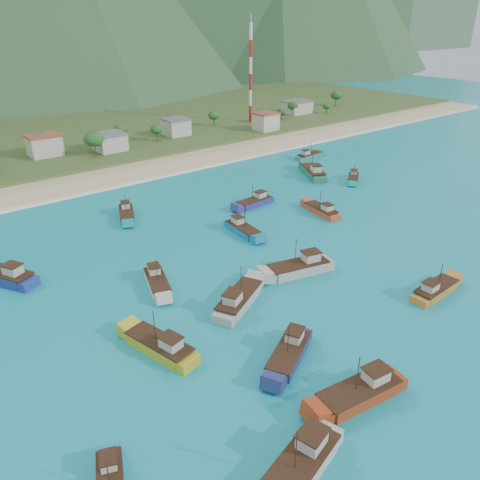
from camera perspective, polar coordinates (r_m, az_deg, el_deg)
ground at (r=75.50m, az=5.11°, el=-7.89°), size 600.00×600.00×0.00m
beach at (r=137.99m, az=-18.04°, el=6.85°), size 400.00×18.00×1.20m
land at (r=194.63m, az=-24.86°, el=11.01°), size 400.00×110.00×2.40m
surf_line at (r=129.53m, az=-16.46°, el=5.87°), size 400.00×2.50×0.08m
village at (r=161.02m, az=-18.51°, el=11.08°), size 218.27×28.05×6.79m
vegetation at (r=156.12m, az=-24.42°, el=9.88°), size 278.65×25.85×8.14m
radio_tower at (r=199.73m, az=1.30°, el=19.60°), size 1.20×1.20×37.77m
boat_0 at (r=84.19m, az=7.25°, el=-3.44°), size 12.95×6.56×7.35m
boat_4 at (r=135.23m, az=13.63°, el=7.28°), size 8.74×7.44×5.28m
boat_7 at (r=83.85m, az=22.68°, el=-5.74°), size 10.40×3.35×6.10m
boat_8 at (r=110.34m, az=9.90°, el=3.51°), size 4.46×10.39×5.94m
boat_9 at (r=81.04m, az=-10.09°, el=-5.11°), size 5.93×10.46×5.93m
boat_12 at (r=74.61m, az=-0.17°, el=-7.40°), size 12.29×8.63×7.09m
boat_13 at (r=98.90m, az=0.31°, el=1.25°), size 4.02×10.57×6.10m
boat_14 at (r=64.69m, az=6.02°, el=-13.64°), size 11.23×7.91×6.48m
boat_16 at (r=90.65m, az=-26.69°, el=-3.99°), size 8.86×12.52×7.23m
boat_17 at (r=113.68m, az=1.80°, el=4.58°), size 10.52×3.80×6.10m
boat_20 at (r=136.69m, az=8.87°, el=8.10°), size 9.71×13.55×7.84m
boat_21 at (r=66.25m, az=-9.65°, el=-12.75°), size 6.07×12.01×6.81m
boat_22 at (r=154.81m, az=8.45°, el=10.08°), size 10.38×3.78×6.01m
boat_23 at (r=109.82m, az=-13.66°, el=3.05°), size 6.79×10.62×6.06m
boat_24 at (r=60.55m, az=14.48°, el=-17.62°), size 12.40×5.30×7.10m
boat_26 at (r=52.14m, az=7.24°, el=-25.87°), size 13.10×6.79×7.42m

